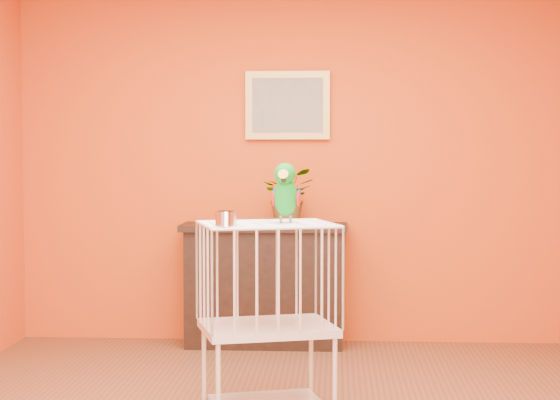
{
  "coord_description": "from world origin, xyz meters",
  "views": [
    {
      "loc": [
        0.36,
        -4.67,
        1.41
      ],
      "look_at": [
        0.07,
        0.14,
        1.16
      ],
      "focal_mm": 60.0,
      "sensor_mm": 36.0,
      "label": 1
    }
  ],
  "objects": [
    {
      "name": "room_shell",
      "position": [
        0.0,
        0.0,
        1.58
      ],
      "size": [
        4.5,
        4.5,
        4.5
      ],
      "color": "#CC4813",
      "rests_on": "ground"
    },
    {
      "name": "birdcage",
      "position": [
        0.0,
        0.19,
        0.54
      ],
      "size": [
        0.79,
        0.69,
        1.04
      ],
      "rotation": [
        0.0,
        0.0,
        0.29
      ],
      "color": "silver",
      "rests_on": "ground"
    },
    {
      "name": "feed_cup",
      "position": [
        -0.19,
        -0.06,
        1.08
      ],
      "size": [
        0.11,
        0.11,
        0.07
      ],
      "primitive_type": "cylinder",
      "color": "silver",
      "rests_on": "birdcage"
    },
    {
      "name": "parrot",
      "position": [
        0.1,
        0.19,
        1.2
      ],
      "size": [
        0.16,
        0.28,
        0.32
      ],
      "rotation": [
        0.0,
        0.0,
        -0.06
      ],
      "color": "#59544C",
      "rests_on": "birdcage"
    },
    {
      "name": "framed_picture",
      "position": [
        0.0,
        2.22,
        1.75
      ],
      "size": [
        0.62,
        0.04,
        0.5
      ],
      "color": "#BD9643",
      "rests_on": "room_shell"
    },
    {
      "name": "potted_plant",
      "position": [
        0.02,
        2.07,
        1.05
      ],
      "size": [
        0.37,
        0.41,
        0.32
      ],
      "primitive_type": "imported",
      "rotation": [
        0.0,
        0.0,
        0.01
      ],
      "color": "#26722D",
      "rests_on": "console_cabinet"
    },
    {
      "name": "console_cabinet",
      "position": [
        -0.16,
        2.04,
        0.45
      ],
      "size": [
        1.2,
        0.43,
        0.89
      ],
      "color": "black",
      "rests_on": "ground"
    }
  ]
}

